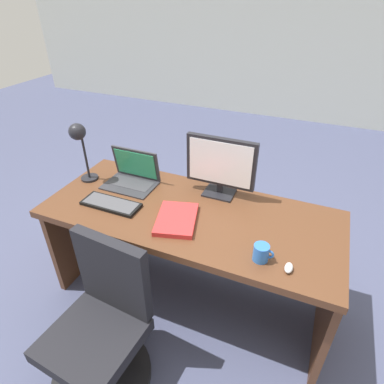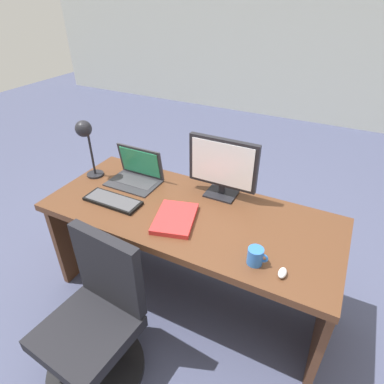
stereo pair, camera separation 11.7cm
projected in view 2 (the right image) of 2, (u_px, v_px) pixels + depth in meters
ground at (253, 194)px, 3.51m from camera, size 12.00×12.00×0.00m
back_wall at (319, 27)px, 4.70m from camera, size 10.00×0.10×2.80m
desk at (193, 232)px, 2.12m from camera, size 1.82×0.77×0.75m
monitor at (223, 165)px, 2.02m from camera, size 0.45×0.16×0.40m
laptop at (137, 171)px, 2.26m from camera, size 0.35×0.25×0.24m
keyboard at (113, 201)px, 2.06m from camera, size 0.38×0.14×0.02m
mouse at (282, 273)px, 1.54m from camera, size 0.04×0.07×0.03m
desk_lamp at (86, 137)px, 2.17m from camera, size 0.12×0.14×0.42m
book at (175, 218)px, 1.90m from camera, size 0.30×0.36×0.03m
coffee_mug at (256, 256)px, 1.59m from camera, size 0.11×0.08×0.09m
office_chair at (96, 326)px, 1.77m from camera, size 0.56×0.56×0.88m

